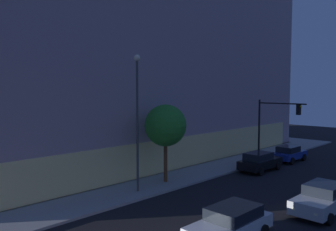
% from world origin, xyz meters
% --- Properties ---
extents(modern_building, '(40.06, 26.32, 21.93)m').
position_xyz_m(modern_building, '(15.93, 22.16, 10.89)').
color(modern_building, '#4C4C51').
rests_on(modern_building, ground).
extents(traffic_light_far_corner, '(0.52, 4.73, 5.99)m').
position_xyz_m(traffic_light_far_corner, '(21.67, 4.22, 4.25)').
color(traffic_light_far_corner, black).
rests_on(traffic_light_far_corner, sidewalk_corner).
extents(street_lamp_sidewalk, '(0.44, 0.44, 9.26)m').
position_xyz_m(street_lamp_sidewalk, '(7.23, 6.62, 5.85)').
color(street_lamp_sidewalk, '#414141').
rests_on(street_lamp_sidewalk, sidewalk_corner).
extents(sidewalk_tree, '(3.14, 3.14, 5.84)m').
position_xyz_m(sidewalk_tree, '(10.30, 7.00, 4.40)').
color(sidewalk_tree, brown).
rests_on(sidewalk_tree, sidewalk_corner).
extents(car_white, '(4.68, 2.24, 1.54)m').
position_xyz_m(car_white, '(5.58, -2.04, 0.80)').
color(car_white, silver).
rests_on(car_white, ground).
extents(car_silver, '(4.75, 2.18, 1.66)m').
position_xyz_m(car_silver, '(12.22, -3.80, 0.84)').
color(car_silver, '#B7BABF').
rests_on(car_silver, ground).
extents(car_black, '(4.63, 2.13, 1.65)m').
position_xyz_m(car_black, '(18.86, 3.96, 0.86)').
color(car_black, black).
rests_on(car_black, ground).
extents(car_blue, '(4.13, 2.10, 1.56)m').
position_xyz_m(car_blue, '(24.51, 3.93, 0.81)').
color(car_blue, navy).
rests_on(car_blue, ground).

